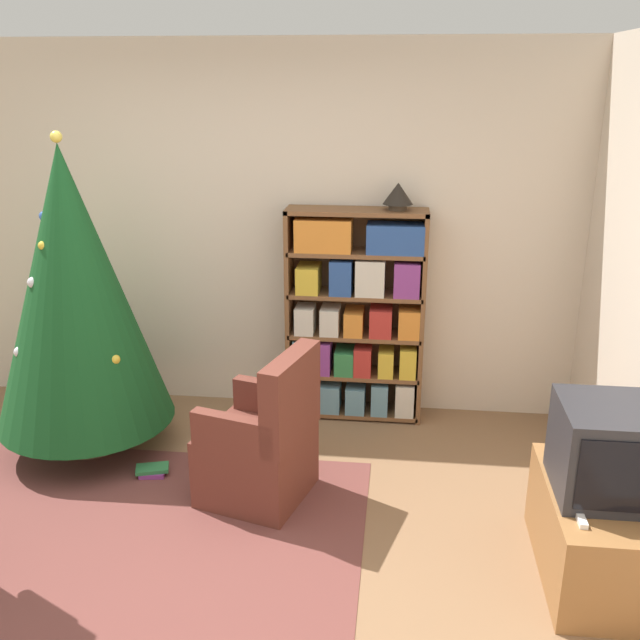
{
  "coord_description": "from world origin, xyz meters",
  "views": [
    {
      "loc": [
        1.04,
        -2.86,
        2.36
      ],
      "look_at": [
        0.6,
        0.91,
        1.05
      ],
      "focal_mm": 40.0,
      "sensor_mm": 36.0,
      "label": 1
    }
  ],
  "objects_px": {
    "christmas_tree": "(74,290)",
    "table_lamp": "(398,195)",
    "armchair": "(262,447)",
    "television": "(605,450)",
    "bookshelf": "(356,316)"
  },
  "relations": [
    {
      "from": "christmas_tree",
      "to": "table_lamp",
      "type": "height_order",
      "value": "christmas_tree"
    },
    {
      "from": "armchair",
      "to": "television",
      "type": "bearing_deg",
      "value": 89.92
    },
    {
      "from": "bookshelf",
      "to": "television",
      "type": "height_order",
      "value": "bookshelf"
    },
    {
      "from": "table_lamp",
      "to": "armchair",
      "type": "bearing_deg",
      "value": -122.38
    },
    {
      "from": "television",
      "to": "table_lamp",
      "type": "distance_m",
      "value": 2.13
    },
    {
      "from": "armchair",
      "to": "table_lamp",
      "type": "xyz_separation_m",
      "value": [
        0.72,
        1.14,
        1.29
      ]
    },
    {
      "from": "christmas_tree",
      "to": "bookshelf",
      "type": "bearing_deg",
      "value": 22.0
    },
    {
      "from": "christmas_tree",
      "to": "table_lamp",
      "type": "relative_size",
      "value": 10.28
    },
    {
      "from": "christmas_tree",
      "to": "table_lamp",
      "type": "distance_m",
      "value": 2.15
    },
    {
      "from": "bookshelf",
      "to": "television",
      "type": "relative_size",
      "value": 3.09
    },
    {
      "from": "television",
      "to": "armchair",
      "type": "bearing_deg",
      "value": 164.05
    },
    {
      "from": "armchair",
      "to": "christmas_tree",
      "type": "bearing_deg",
      "value": -93.5
    },
    {
      "from": "bookshelf",
      "to": "armchair",
      "type": "height_order",
      "value": "bookshelf"
    },
    {
      "from": "television",
      "to": "table_lamp",
      "type": "bearing_deg",
      "value": 121.94
    },
    {
      "from": "armchair",
      "to": "table_lamp",
      "type": "height_order",
      "value": "table_lamp"
    }
  ]
}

